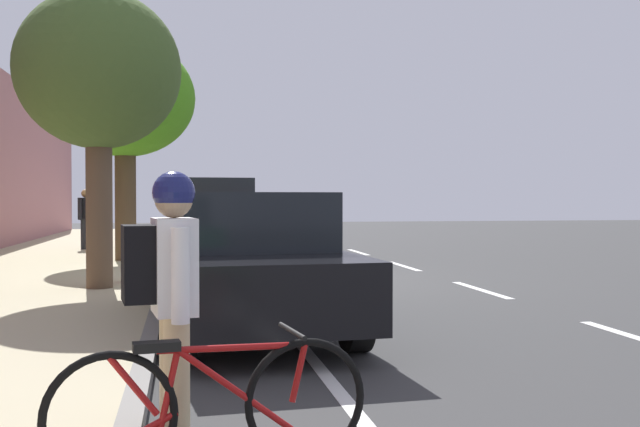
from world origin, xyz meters
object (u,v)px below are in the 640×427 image
(parked_sedan_tan_nearest, at_px, (209,218))
(fire_hydrant, at_px, (136,255))
(parked_sedan_black_mid, at_px, (248,263))
(bicycle_at_curb, at_px, (211,405))
(pedestrian_on_phone, at_px, (86,216))
(street_tree_mid_block, at_px, (98,73))
(cyclist_with_backpack, at_px, (168,282))
(parked_suv_red_second, at_px, (217,214))
(street_tree_near_cyclist, at_px, (125,100))

(parked_sedan_tan_nearest, bearing_deg, fire_hydrant, 83.60)
(parked_sedan_black_mid, bearing_deg, bicycle_at_curb, 82.39)
(bicycle_at_curb, relative_size, pedestrian_on_phone, 1.10)
(bicycle_at_curb, relative_size, street_tree_mid_block, 0.39)
(parked_sedan_black_mid, distance_m, bicycle_at_curb, 4.26)
(parked_sedan_tan_nearest, height_order, cyclist_with_backpack, cyclist_with_backpack)
(parked_sedan_black_mid, distance_m, fire_hydrant, 4.22)
(parked_sedan_black_mid, height_order, bicycle_at_curb, parked_sedan_black_mid)
(parked_sedan_tan_nearest, bearing_deg, cyclist_with_backpack, 87.50)
(parked_suv_red_second, xyz_separation_m, parked_sedan_black_mid, (0.19, 12.22, -0.27))
(parked_suv_red_second, bearing_deg, cyclist_with_backpack, 86.51)
(cyclist_with_backpack, relative_size, street_tree_mid_block, 0.37)
(parked_sedan_tan_nearest, height_order, street_tree_near_cyclist, street_tree_near_cyclist)
(parked_sedan_black_mid, height_order, fire_hydrant, parked_sedan_black_mid)
(parked_suv_red_second, height_order, fire_hydrant, parked_suv_red_second)
(bicycle_at_curb, height_order, street_tree_mid_block, street_tree_mid_block)
(parked_sedan_tan_nearest, height_order, pedestrian_on_phone, pedestrian_on_phone)
(street_tree_mid_block, xyz_separation_m, fire_hydrant, (-0.47, -0.77, -2.74))
(parked_sedan_black_mid, relative_size, fire_hydrant, 5.37)
(parked_sedan_tan_nearest, bearing_deg, pedestrian_on_phone, 62.89)
(street_tree_near_cyclist, distance_m, street_tree_mid_block, 5.02)
(street_tree_near_cyclist, bearing_deg, pedestrian_on_phone, -70.95)
(street_tree_mid_block, bearing_deg, pedestrian_on_phone, -81.60)
(street_tree_mid_block, distance_m, pedestrian_on_phone, 9.14)
(parked_suv_red_second, bearing_deg, street_tree_near_cyclist, 62.36)
(parked_sedan_tan_nearest, xyz_separation_m, pedestrian_on_phone, (3.40, 6.65, 0.26))
(street_tree_near_cyclist, height_order, fire_hydrant, street_tree_near_cyclist)
(cyclist_with_backpack, relative_size, street_tree_near_cyclist, 0.34)
(pedestrian_on_phone, bearing_deg, bicycle_at_curb, 99.35)
(parked_sedan_tan_nearest, distance_m, parked_sedan_black_mid, 18.58)
(pedestrian_on_phone, xyz_separation_m, fire_hydrant, (-1.76, 7.98, -0.45))
(cyclist_with_backpack, bearing_deg, fire_hydrant, -85.05)
(parked_suv_red_second, distance_m, street_tree_mid_block, 9.56)
(bicycle_at_curb, bearing_deg, pedestrian_on_phone, -80.65)
(pedestrian_on_phone, bearing_deg, parked_sedan_black_mid, 105.09)
(street_tree_near_cyclist, height_order, street_tree_mid_block, street_tree_near_cyclist)
(street_tree_near_cyclist, relative_size, street_tree_mid_block, 1.08)
(parked_suv_red_second, bearing_deg, fire_hydrant, 78.78)
(bicycle_at_curb, bearing_deg, parked_sedan_black_mid, -97.61)
(parked_sedan_tan_nearest, distance_m, street_tree_near_cyclist, 10.97)
(parked_suv_red_second, xyz_separation_m, cyclist_with_backpack, (0.97, 15.98, -0.05))
(parked_suv_red_second, distance_m, parked_sedan_black_mid, 12.23)
(street_tree_near_cyclist, bearing_deg, fire_hydrant, 96.33)
(parked_sedan_tan_nearest, relative_size, parked_suv_red_second, 0.94)
(bicycle_at_curb, height_order, pedestrian_on_phone, pedestrian_on_phone)
(bicycle_at_curb, xyz_separation_m, street_tree_mid_block, (1.36, -7.38, 2.93))
(parked_suv_red_second, height_order, bicycle_at_curb, parked_suv_red_second)
(parked_suv_red_second, xyz_separation_m, bicycle_at_curb, (0.75, 16.42, -0.66))
(bicycle_at_curb, distance_m, fire_hydrant, 8.21)
(parked_sedan_tan_nearest, relative_size, street_tree_mid_block, 1.03)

